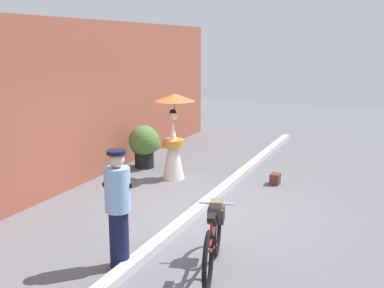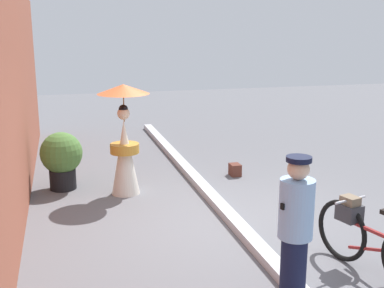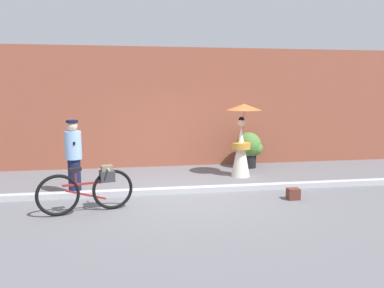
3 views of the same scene
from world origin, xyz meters
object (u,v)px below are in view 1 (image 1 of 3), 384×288
person_with_parasol (174,135)px  backpack_on_pavement (275,179)px  bicycle_near_officer (213,238)px  person_officer (118,206)px  potted_plant_by_door (145,144)px

person_with_parasol → backpack_on_pavement: person_with_parasol is taller
bicycle_near_officer → backpack_on_pavement: 4.03m
person_officer → backpack_on_pavement: bearing=-13.0°
backpack_on_pavement → person_officer: bearing=167.0°
backpack_on_pavement → potted_plant_by_door: bearing=88.6°
bicycle_near_officer → potted_plant_by_door: potted_plant_by_door is taller
person_officer → backpack_on_pavement: size_ratio=6.55×
bicycle_near_officer → backpack_on_pavement: bicycle_near_officer is taller
person_officer → backpack_on_pavement: 4.63m
person_with_parasol → backpack_on_pavement: size_ratio=7.65×
person_officer → person_with_parasol: bearing=15.9°
person_officer → backpack_on_pavement: person_officer is taller
person_officer → potted_plant_by_door: 5.03m
bicycle_near_officer → person_officer: 1.32m
bicycle_near_officer → potted_plant_by_door: size_ratio=1.66×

